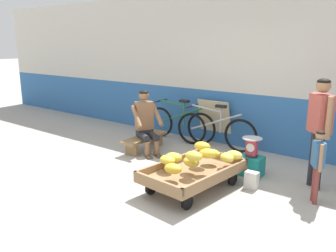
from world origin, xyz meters
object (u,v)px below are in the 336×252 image
(weighing_scale, at_px, (252,147))
(bicycle_near_left, at_px, (180,123))
(plastic_crate, at_px, (251,166))
(customer_adult, at_px, (320,121))
(customer_child, at_px, (318,159))
(sign_board, at_px, (215,122))
(shopping_bag, at_px, (252,180))
(bicycle_far_left, at_px, (215,130))
(banana_cart, at_px, (193,173))
(vendor_seated, at_px, (146,122))
(low_bench, at_px, (145,140))

(weighing_scale, bearing_deg, bicycle_near_left, 155.17)
(plastic_crate, distance_m, weighing_scale, 0.30)
(customer_adult, xyz_separation_m, customer_child, (0.14, -0.49, -0.37))
(sign_board, relative_size, shopping_bag, 3.66)
(bicycle_far_left, bearing_deg, banana_cart, -68.08)
(banana_cart, relative_size, customer_child, 1.60)
(vendor_seated, distance_m, plastic_crate, 2.10)
(vendor_seated, distance_m, shopping_bag, 2.35)
(low_bench, xyz_separation_m, sign_board, (0.78, 1.26, 0.24))
(banana_cart, distance_m, bicycle_far_left, 2.01)
(low_bench, xyz_separation_m, vendor_seated, (0.08, -0.04, 0.37))
(weighing_scale, height_order, shopping_bag, weighing_scale)
(sign_board, bearing_deg, banana_cart, -66.44)
(plastic_crate, xyz_separation_m, sign_board, (-1.35, 1.21, 0.29))
(banana_cart, xyz_separation_m, customer_child, (1.44, 0.61, 0.34))
(bicycle_far_left, bearing_deg, vendor_seated, -133.59)
(plastic_crate, relative_size, bicycle_near_left, 0.22)
(weighing_scale, bearing_deg, shopping_bag, -63.49)
(low_bench, xyz_separation_m, bicycle_far_left, (0.99, 0.91, 0.15))
(customer_adult, bearing_deg, bicycle_near_left, 164.25)
(low_bench, bearing_deg, banana_cart, -28.65)
(customer_adult, distance_m, customer_child, 0.63)
(vendor_seated, distance_m, customer_adult, 2.99)
(sign_board, xyz_separation_m, shopping_bag, (1.58, -1.67, -0.32))
(bicycle_far_left, bearing_deg, sign_board, 121.78)
(plastic_crate, bearing_deg, vendor_seated, -177.54)
(bicycle_near_left, bearing_deg, bicycle_far_left, -4.26)
(banana_cart, distance_m, sign_board, 2.42)
(shopping_bag, bearing_deg, low_bench, 170.14)
(bicycle_far_left, distance_m, customer_adult, 2.26)
(banana_cart, xyz_separation_m, customer_adult, (1.29, 1.11, 0.71))
(low_bench, distance_m, bicycle_far_left, 1.36)
(sign_board, height_order, shopping_bag, sign_board)
(low_bench, relative_size, bicycle_far_left, 0.68)
(low_bench, distance_m, plastic_crate, 2.13)
(banana_cart, relative_size, sign_board, 1.72)
(customer_child, relative_size, shopping_bag, 3.93)
(customer_adult, relative_size, shopping_bag, 6.38)
(bicycle_near_left, height_order, sign_board, sign_board)
(customer_adult, bearing_deg, vendor_seated, -176.15)
(bicycle_far_left, bearing_deg, low_bench, -137.22)
(sign_board, bearing_deg, weighing_scale, -41.81)
(vendor_seated, xyz_separation_m, bicycle_near_left, (0.03, 1.02, -0.21))
(low_bench, bearing_deg, plastic_crate, 1.22)
(banana_cart, height_order, customer_child, customer_child)
(vendor_seated, xyz_separation_m, bicycle_far_left, (0.91, 0.96, -0.21))
(sign_board, bearing_deg, bicycle_near_left, -157.64)
(weighing_scale, bearing_deg, banana_cart, -111.55)
(bicycle_near_left, xyz_separation_m, customer_adult, (2.92, -0.82, 0.60))
(sign_board, bearing_deg, plastic_crate, -41.78)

